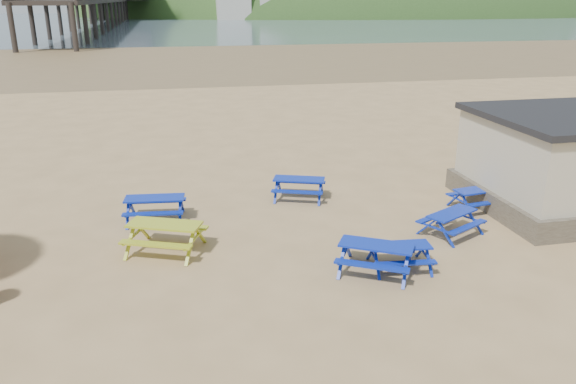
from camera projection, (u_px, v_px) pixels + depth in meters
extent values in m
plane|color=tan|center=(286.00, 243.00, 15.99)|extent=(400.00, 400.00, 0.00)
plane|color=olive|center=(191.00, 57.00, 66.81)|extent=(400.00, 400.00, 0.00)
plane|color=#475966|center=(173.00, 21.00, 173.07)|extent=(400.00, 400.00, 0.00)
cube|color=#1616A3|center=(154.00, 198.00, 17.38)|extent=(1.88, 0.90, 0.05)
cube|color=#1616A3|center=(157.00, 200.00, 18.04)|extent=(1.83, 0.45, 0.05)
cube|color=#1616A3|center=(153.00, 214.00, 16.91)|extent=(1.83, 0.45, 0.05)
cube|color=#1616A3|center=(299.00, 179.00, 19.31)|extent=(1.87, 1.23, 0.05)
cube|color=#1616A3|center=(301.00, 181.00, 19.95)|extent=(1.72, 0.82, 0.05)
cube|color=#1616A3|center=(297.00, 192.00, 18.86)|extent=(1.72, 0.82, 0.05)
cube|color=#1616A3|center=(480.00, 190.00, 18.34)|extent=(1.74, 0.89, 0.05)
cube|color=#1616A3|center=(468.00, 192.00, 18.92)|extent=(1.67, 0.48, 0.05)
cube|color=#1616A3|center=(490.00, 203.00, 17.94)|extent=(1.67, 0.48, 0.05)
cube|color=#1616A3|center=(376.00, 245.00, 14.06)|extent=(1.95, 1.54, 0.05)
cube|color=#1616A3|center=(380.00, 246.00, 14.70)|extent=(1.72, 1.14, 0.05)
cube|color=#1616A3|center=(372.00, 266.00, 13.60)|extent=(1.72, 1.14, 0.05)
cube|color=#1616A3|center=(400.00, 246.00, 14.30)|extent=(1.61, 0.75, 0.04)
cube|color=#1616A3|center=(394.00, 246.00, 14.87)|extent=(1.57, 0.37, 0.04)
cube|color=#1616A3|center=(406.00, 263.00, 13.90)|extent=(1.57, 0.37, 0.04)
cube|color=#1616A3|center=(452.00, 213.00, 16.35)|extent=(1.76, 1.33, 0.05)
cube|color=#1616A3|center=(436.00, 216.00, 16.84)|extent=(1.57, 0.96, 0.05)
cube|color=#1616A3|center=(467.00, 227.00, 16.03)|extent=(1.57, 0.96, 0.05)
cube|color=#AB971A|center=(164.00, 224.00, 15.20)|extent=(2.12, 1.47, 0.05)
cube|color=#AB971A|center=(174.00, 226.00, 15.91)|extent=(1.93, 1.02, 0.05)
cube|color=#AB971A|center=(155.00, 245.00, 14.69)|extent=(1.93, 1.02, 0.05)
cube|color=black|center=(112.00, 0.00, 172.17)|extent=(9.00, 220.00, 0.60)
ellipsoid|color=#2D4C1E|center=(377.00, 37.00, 249.58)|extent=(264.00, 144.00, 108.00)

